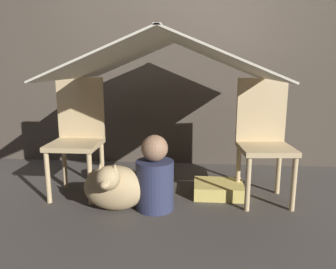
{
  "coord_description": "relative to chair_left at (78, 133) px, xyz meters",
  "views": [
    {
      "loc": [
        0.21,
        -2.25,
        0.99
      ],
      "look_at": [
        0.0,
        0.08,
        0.5
      ],
      "focal_mm": 35.0,
      "sensor_mm": 36.0,
      "label": 1
    }
  ],
  "objects": [
    {
      "name": "sheet_canopy",
      "position": [
        0.71,
        -0.07,
        0.57
      ],
      "size": [
        1.42,
        1.31,
        0.3
      ],
      "color": "silver"
    },
    {
      "name": "dog",
      "position": [
        0.36,
        -0.32,
        -0.31
      ],
      "size": [
        0.44,
        0.4,
        0.39
      ],
      "color": "tan",
      "rests_on": "ground_plane"
    },
    {
      "name": "ground_plane",
      "position": [
        0.71,
        -0.16,
        -0.48
      ],
      "size": [
        8.8,
        8.8,
        0.0
      ],
      "primitive_type": "plane",
      "color": "#47423D"
    },
    {
      "name": "floor_cushion",
      "position": [
        1.1,
        0.02,
        -0.43
      ],
      "size": [
        0.38,
        0.3,
        0.1
      ],
      "color": "#E5CC66",
      "rests_on": "ground_plane"
    },
    {
      "name": "chair_right",
      "position": [
        1.41,
        -0.0,
        0.0
      ],
      "size": [
        0.4,
        0.4,
        0.9
      ],
      "rotation": [
        0.0,
        0.0,
        0.09
      ],
      "color": "#D1B27F",
      "rests_on": "ground_plane"
    },
    {
      "name": "person_front",
      "position": [
        0.63,
        -0.26,
        -0.25
      ],
      "size": [
        0.26,
        0.26,
        0.53
      ],
      "color": "#2D3351",
      "rests_on": "ground_plane"
    },
    {
      "name": "chair_left",
      "position": [
        0.0,
        0.0,
        0.0
      ],
      "size": [
        0.37,
        0.37,
        0.9
      ],
      "rotation": [
        0.0,
        0.0,
        0.01
      ],
      "color": "#D1B27F",
      "rests_on": "ground_plane"
    },
    {
      "name": "wall_back",
      "position": [
        0.71,
        0.88,
        0.77
      ],
      "size": [
        7.0,
        0.05,
        2.5
      ],
      "color": "#4C4238",
      "rests_on": "ground_plane"
    }
  ]
}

